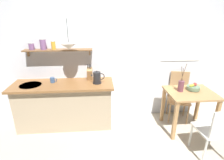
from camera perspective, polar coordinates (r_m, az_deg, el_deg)
ground_plane at (r=3.45m, az=2.07°, el=-16.39°), size 14.00×14.00×0.00m
back_wall at (r=3.51m, az=4.52°, el=8.60°), size 6.80×0.11×2.70m
kitchen_counter at (r=3.52m, az=-14.99°, el=-7.66°), size 1.83×0.63×0.89m
wall_shelf at (r=3.38m, az=-19.13°, el=9.81°), size 1.23×0.20×0.32m
dining_table at (r=3.52m, az=23.84°, el=-5.70°), size 0.83×0.68×0.77m
dining_chair_near at (r=3.07m, az=30.54°, el=-13.75°), size 0.45×0.45×0.87m
dining_chair_far at (r=3.87m, az=20.74°, el=-4.27°), size 0.49×0.47×0.99m
fruit_bowl at (r=3.54m, az=24.79°, el=-2.20°), size 0.23×0.23×0.13m
twig_vase at (r=3.38m, az=21.43°, el=-1.77°), size 0.10×0.10×0.51m
electric_kettle at (r=3.20m, az=-4.84°, el=0.76°), size 0.25×0.16×0.24m
knife_block at (r=3.38m, az=-7.22°, el=2.05°), size 0.10×0.19×0.31m
coffee_mug_by_sink at (r=3.42m, az=-18.69°, el=0.00°), size 0.12×0.08×0.10m
pendant_lamp at (r=3.09m, az=-13.85°, el=10.66°), size 0.29×0.29×0.49m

